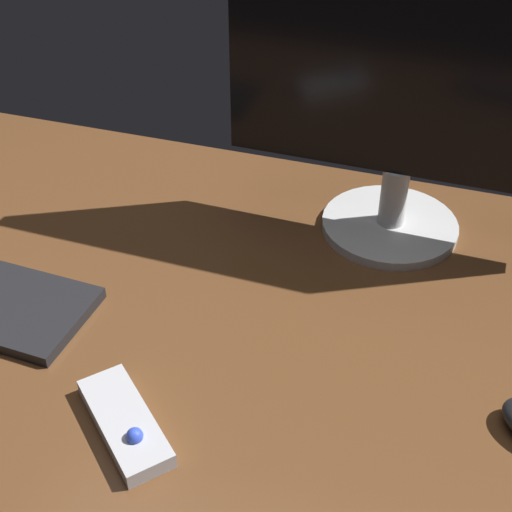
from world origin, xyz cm
name	(u,v)px	position (x,y,z in cm)	size (l,w,h in cm)	color
desk	(193,319)	(0.00, 0.00, 1.00)	(140.00, 84.00, 2.00)	brown
monitor	(410,80)	(21.33, 26.88, 26.31)	(49.95, 20.48, 46.05)	silver
media_remote	(124,423)	(0.00, -20.00, 3.09)	(14.95, 14.18, 3.34)	#B7B7BC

